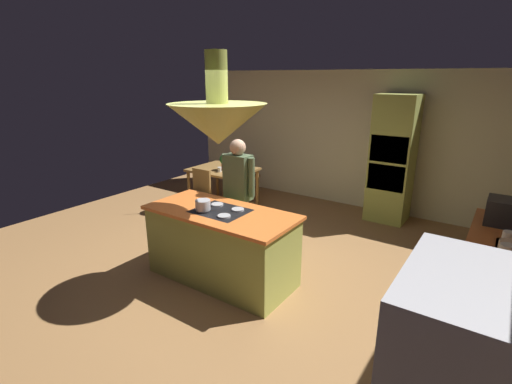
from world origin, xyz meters
TOP-DOWN VIEW (x-y plane):
  - ground at (0.00, 0.00)m, footprint 8.16×8.16m
  - wall_back at (0.00, 3.45)m, footprint 6.80×0.10m
  - kitchen_island at (0.00, -0.20)m, footprint 1.85×0.86m
  - counter_run_right at (2.84, 0.60)m, footprint 0.73×2.11m
  - oven_tower at (1.10, 3.04)m, footprint 0.66×0.62m
  - dining_table at (-1.70, 1.90)m, footprint 1.14×0.95m
  - person_at_island at (-0.26, 0.50)m, footprint 0.53×0.22m
  - range_hood at (0.00, -0.20)m, footprint 1.10×1.10m
  - pendant_light_over_table at (-1.70, 1.90)m, footprint 0.32×0.32m
  - chair_facing_island at (-1.70, 1.20)m, footprint 0.40×0.40m
  - chair_by_back_wall at (-1.70, 2.60)m, footprint 0.40×0.40m
  - potted_plant_on_table at (-1.60, 1.85)m, footprint 0.20×0.20m
  - cup_on_table at (-1.58, 1.66)m, footprint 0.07×0.07m
  - canister_flour at (2.84, 0.08)m, footprint 0.12×0.12m
  - canister_sugar at (2.84, 0.26)m, footprint 0.14×0.14m
  - canister_tea at (2.84, 0.44)m, footprint 0.10×0.10m
  - microwave_on_counter at (2.84, 1.22)m, footprint 0.46×0.36m
  - cooking_pot_on_cooktop at (-0.16, -0.33)m, footprint 0.18×0.18m

SIDE VIEW (x-z plane):
  - ground at x=0.00m, z-range 0.00..0.00m
  - kitchen_island at x=0.00m, z-range -0.01..0.92m
  - counter_run_right at x=2.84m, z-range 0.01..0.91m
  - chair_facing_island at x=-1.70m, z-range 0.07..0.94m
  - chair_by_back_wall at x=-1.70m, z-range 0.07..0.94m
  - dining_table at x=-1.70m, z-range 0.29..1.05m
  - cup_on_table at x=-1.58m, z-range 0.76..0.85m
  - potted_plant_on_table at x=-1.60m, z-range 0.78..1.08m
  - person_at_island at x=-0.26m, z-range 0.12..1.76m
  - cooking_pot_on_cooktop at x=-0.16m, z-range 0.92..1.04m
  - canister_sugar at x=2.84m, z-range 0.90..1.08m
  - canister_tea at x=2.84m, z-range 0.90..1.10m
  - canister_flour at x=2.84m, z-range 0.90..1.11m
  - microwave_on_counter at x=2.84m, z-range 0.90..1.18m
  - oven_tower at x=1.10m, z-range 0.00..2.16m
  - wall_back at x=0.00m, z-range 0.00..2.55m
  - pendant_light_over_table at x=-1.70m, z-range 1.45..2.27m
  - range_hood at x=0.00m, z-range 1.45..2.45m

